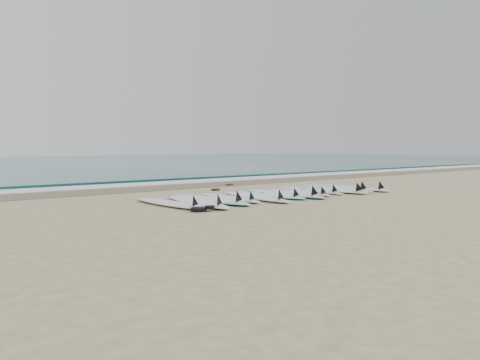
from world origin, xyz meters
TOP-DOWN VIEW (x-y plane):
  - ground at (0.00, 0.00)m, footprint 120.00×120.00m
  - wet_sand_band at (0.00, 4.10)m, footprint 120.00×1.80m
  - foam_band at (0.00, 5.50)m, footprint 120.00×1.40m
  - wave_crest at (0.00, 7.00)m, footprint 120.00×1.00m
  - surfboard_0 at (-3.19, 0.01)m, footprint 0.62×2.64m
  - surfboard_1 at (-2.60, -0.20)m, footprint 0.98×2.89m
  - surfboard_2 at (-2.06, 0.10)m, footprint 0.76×2.94m
  - surfboard_3 at (-1.45, 0.08)m, footprint 0.71×2.52m
  - surfboard_4 at (-0.86, -0.23)m, footprint 0.94×2.83m
  - surfboard_5 at (-0.25, -0.03)m, footprint 0.74×2.53m
  - surfboard_6 at (0.26, -0.04)m, footprint 0.78×2.94m
  - surfboard_7 at (0.87, -0.07)m, footprint 0.56×2.40m
  - surfboard_8 at (1.49, 0.09)m, footprint 0.55×2.47m
  - surfboard_9 at (2.00, -0.14)m, footprint 0.82×2.83m
  - surfboard_10 at (2.58, 0.05)m, footprint 0.79×2.92m
  - surfboard_11 at (3.18, -0.18)m, footprint 0.79×2.77m
  - seaweed_near at (-0.28, 2.29)m, footprint 0.32×0.25m
  - seaweed_far at (1.17, 3.46)m, footprint 0.31×0.24m
  - leash_coil at (-3.21, -1.19)m, footprint 0.46×0.36m

SIDE VIEW (x-z plane):
  - ground at x=0.00m, z-range 0.00..0.00m
  - wet_sand_band at x=0.00m, z-range 0.00..0.01m
  - foam_band at x=0.00m, z-range 0.00..0.04m
  - seaweed_far at x=1.17m, z-range 0.00..0.06m
  - seaweed_near at x=-0.28m, z-range 0.00..0.06m
  - surfboard_5 at x=-0.25m, z-range -0.11..0.21m
  - leash_coil at x=-3.21m, z-range -0.01..0.10m
  - wave_crest at x=0.00m, z-range 0.00..0.10m
  - surfboard_7 at x=0.87m, z-range -0.10..0.21m
  - surfboard_8 at x=1.49m, z-range -0.10..0.21m
  - surfboard_3 at x=-1.45m, z-range -0.10..0.21m
  - surfboard_6 at x=0.26m, z-range -0.13..0.24m
  - surfboard_2 at x=-2.06m, z-range -0.13..0.24m
  - surfboard_0 at x=-3.19m, z-range -0.11..0.23m
  - surfboard_11 at x=3.18m, z-range -0.11..0.24m
  - surfboard_4 at x=-0.86m, z-range -0.12..0.24m
  - surfboard_9 at x=2.00m, z-range -0.12..0.24m
  - surfboard_1 at x=-2.60m, z-range -0.12..0.24m
  - surfboard_10 at x=2.58m, z-range -0.12..0.25m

